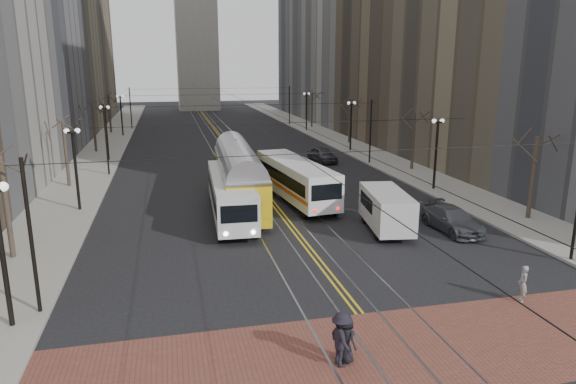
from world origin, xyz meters
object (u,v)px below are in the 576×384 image
transit_bus (231,197)px  pedestrian_b (523,284)px  pedestrian_d (341,339)px  sedan_grey (322,155)px  cargo_van (386,211)px  sedan_parked (452,219)px  pedestrian_a (346,338)px  rear_bus (295,181)px  streetcar (239,181)px

transit_bus → pedestrian_b: transit_bus is taller
pedestrian_d → sedan_grey: bearing=-25.8°
cargo_van → sedan_parked: size_ratio=1.12×
sedan_parked → pedestrian_a: (-11.25, -12.21, 0.14)m
cargo_van → sedan_parked: bearing=-4.1°
rear_bus → sedan_parked: (7.70, -9.27, -0.78)m
streetcar → rear_bus: (4.30, 0.05, -0.23)m
sedan_grey → pedestrian_a: size_ratio=2.68×
pedestrian_d → rear_bus: bearing=-19.7°
sedan_parked → pedestrian_a: size_ratio=2.93×
pedestrian_d → pedestrian_b: bearing=-82.7°
pedestrian_b → streetcar: bearing=-132.3°
streetcar → pedestrian_b: bearing=-59.7°
rear_bus → pedestrian_a: (-3.55, -21.48, -0.64)m
cargo_van → pedestrian_a: bearing=-110.2°
streetcar → pedestrian_a: streetcar is taller
streetcar → sedan_grey: size_ratio=3.19×
transit_bus → sedan_grey: (11.97, 18.23, -0.67)m
pedestrian_b → pedestrian_d: pedestrian_d is taller
rear_bus → sedan_grey: rear_bus is taller
transit_bus → rear_bus: size_ratio=1.00×
rear_bus → pedestrian_a: bearing=-105.9°
rear_bus → sedan_grey: bearing=59.4°
pedestrian_d → pedestrian_a: bearing=-58.2°
sedan_parked → pedestrian_b: pedestrian_b is taller
transit_bus → rear_bus: (5.30, 3.36, 0.06)m
streetcar → pedestrian_d: size_ratio=7.62×
transit_bus → pedestrian_a: size_ratio=6.73×
transit_bus → rear_bus: bearing=34.6°
pedestrian_d → sedan_parked: bearing=-52.6°
streetcar → cargo_van: size_ratio=2.60×
rear_bus → pedestrian_a: 21.78m
cargo_van → streetcar: bearing=142.5°
rear_bus → pedestrian_a: rear_bus is taller
cargo_van → sedan_parked: (4.01, -0.91, -0.52)m
transit_bus → sedan_grey: bearing=59.0°
streetcar → pedestrian_d: bearing=-85.8°
rear_bus → pedestrian_b: bearing=-80.3°
transit_bus → pedestrian_b: (10.76, -15.49, -0.63)m
transit_bus → sedan_parked: bearing=-22.2°
sedan_grey → sedan_parked: bearing=-96.3°
pedestrian_a → transit_bus: bearing=-17.0°
transit_bus → sedan_parked: transit_bus is taller
sedan_grey → cargo_van: bearing=-106.0°
streetcar → rear_bus: 4.31m
transit_bus → sedan_grey: size_ratio=2.51×
streetcar → sedan_grey: 18.54m
sedan_parked → streetcar: bearing=139.6°
sedan_grey → pedestrian_d: size_ratio=2.39×
rear_bus → streetcar: bearing=174.2°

